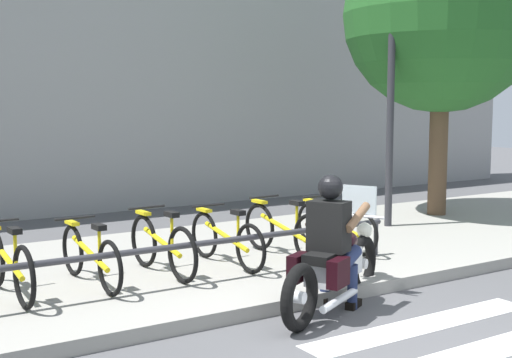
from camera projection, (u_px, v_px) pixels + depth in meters
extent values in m
cube|color=gray|center=(216.00, 261.00, 9.11)|extent=(24.00, 4.40, 0.15)
cube|color=white|center=(489.00, 349.00, 6.04)|extent=(2.80, 0.40, 0.01)
cube|color=white|center=(423.00, 325.00, 6.71)|extent=(2.80, 0.40, 0.01)
torus|color=black|center=(362.00, 263.00, 7.88)|extent=(0.65, 0.41, 0.66)
cylinder|color=silver|center=(362.00, 263.00, 7.88)|extent=(0.15, 0.14, 0.12)
torus|color=black|center=(300.00, 297.00, 6.50)|extent=(0.65, 0.41, 0.66)
cylinder|color=silver|center=(300.00, 297.00, 6.50)|extent=(0.15, 0.14, 0.12)
cube|color=silver|center=(334.00, 266.00, 7.18)|extent=(0.91, 0.65, 0.28)
ellipsoid|color=black|center=(343.00, 242.00, 7.34)|extent=(0.59, 0.49, 0.22)
cube|color=black|center=(326.00, 256.00, 6.97)|extent=(0.63, 0.50, 0.10)
cube|color=black|center=(299.00, 267.00, 6.94)|extent=(0.34, 0.25, 0.28)
cube|color=black|center=(338.00, 273.00, 6.72)|extent=(0.34, 0.25, 0.28)
cylinder|color=silver|center=(358.00, 216.00, 7.68)|extent=(0.31, 0.57, 0.03)
sphere|color=white|center=(365.00, 230.00, 7.88)|extent=(0.18, 0.18, 0.18)
cube|color=silver|center=(359.00, 200.00, 7.68)|extent=(0.22, 0.37, 0.32)
cylinder|color=silver|center=(340.00, 300.00, 6.89)|extent=(0.75, 0.43, 0.08)
cube|color=black|center=(329.00, 226.00, 7.00)|extent=(0.41, 0.47, 0.52)
sphere|color=black|center=(330.00, 187.00, 6.98)|extent=(0.26, 0.26, 0.26)
cylinder|color=brown|center=(319.00, 214.00, 7.30)|extent=(0.50, 0.32, 0.26)
cylinder|color=brown|center=(357.00, 217.00, 7.07)|extent=(0.50, 0.32, 0.26)
cylinder|color=#1E284C|center=(320.00, 256.00, 7.25)|extent=(0.46, 0.33, 0.24)
cylinder|color=#1E284C|center=(325.00, 283.00, 7.38)|extent=(0.11, 0.11, 0.48)
cube|color=black|center=(326.00, 300.00, 7.44)|extent=(0.26, 0.20, 0.08)
cylinder|color=#1E284C|center=(348.00, 259.00, 7.08)|extent=(0.46, 0.33, 0.24)
cylinder|color=#1E284C|center=(352.00, 287.00, 7.22)|extent=(0.11, 0.11, 0.48)
cube|color=black|center=(354.00, 304.00, 7.28)|extent=(0.26, 0.20, 0.08)
torus|color=black|center=(24.00, 277.00, 6.68)|extent=(0.09, 0.64, 0.64)
cylinder|color=gold|center=(9.00, 261.00, 7.10)|extent=(0.11, 0.93, 0.25)
cylinder|color=gold|center=(15.00, 250.00, 6.87)|extent=(0.04, 0.04, 0.39)
cube|color=black|center=(15.00, 230.00, 6.85)|extent=(0.11, 0.20, 0.06)
torus|color=black|center=(73.00, 250.00, 8.01)|extent=(0.08, 0.60, 0.60)
torus|color=black|center=(110.00, 268.00, 7.14)|extent=(0.08, 0.60, 0.60)
cylinder|color=gold|center=(90.00, 253.00, 7.57)|extent=(0.11, 0.96, 0.26)
cylinder|color=gold|center=(99.00, 244.00, 7.33)|extent=(0.04, 0.04, 0.37)
cube|color=black|center=(99.00, 227.00, 7.31)|extent=(0.11, 0.20, 0.06)
cylinder|color=black|center=(75.00, 218.00, 7.88)|extent=(0.48, 0.06, 0.03)
cube|color=gold|center=(72.00, 223.00, 7.97)|extent=(0.09, 0.28, 0.04)
torus|color=black|center=(144.00, 241.00, 8.43)|extent=(0.09, 0.65, 0.65)
torus|color=black|center=(183.00, 255.00, 7.65)|extent=(0.09, 0.65, 0.65)
cylinder|color=gold|center=(162.00, 242.00, 8.03)|extent=(0.11, 0.87, 0.24)
cylinder|color=gold|center=(172.00, 231.00, 7.82)|extent=(0.04, 0.04, 0.40)
cube|color=black|center=(172.00, 214.00, 7.80)|extent=(0.11, 0.20, 0.06)
cylinder|color=black|center=(147.00, 207.00, 8.31)|extent=(0.48, 0.06, 0.03)
cube|color=gold|center=(143.00, 213.00, 8.39)|extent=(0.09, 0.28, 0.04)
torus|color=black|center=(204.00, 235.00, 8.94)|extent=(0.08, 0.61, 0.61)
torus|color=black|center=(251.00, 249.00, 8.08)|extent=(0.08, 0.61, 0.61)
cylinder|color=gold|center=(226.00, 236.00, 8.50)|extent=(0.11, 0.94, 0.26)
cylinder|color=gold|center=(238.00, 227.00, 8.27)|extent=(0.04, 0.04, 0.37)
cube|color=black|center=(238.00, 212.00, 8.25)|extent=(0.11, 0.20, 0.06)
cylinder|color=black|center=(208.00, 205.00, 8.81)|extent=(0.48, 0.06, 0.03)
cube|color=gold|center=(204.00, 210.00, 8.90)|extent=(0.09, 0.28, 0.04)
torus|color=black|center=(259.00, 227.00, 9.41)|extent=(0.09, 0.65, 0.65)
torus|color=black|center=(310.00, 239.00, 8.54)|extent=(0.09, 0.65, 0.65)
cylinder|color=gold|center=(284.00, 228.00, 8.97)|extent=(0.11, 0.97, 0.26)
cylinder|color=gold|center=(297.00, 218.00, 8.73)|extent=(0.04, 0.04, 0.40)
cube|color=black|center=(297.00, 203.00, 8.71)|extent=(0.11, 0.20, 0.06)
cylinder|color=black|center=(264.00, 197.00, 9.28)|extent=(0.48, 0.06, 0.03)
cube|color=gold|center=(260.00, 202.00, 9.38)|extent=(0.09, 0.28, 0.04)
torus|color=black|center=(311.00, 223.00, 9.87)|extent=(0.08, 0.60, 0.60)
torus|color=black|center=(362.00, 234.00, 9.03)|extent=(0.08, 0.60, 0.60)
cylinder|color=gold|center=(335.00, 224.00, 9.44)|extent=(0.11, 0.93, 0.25)
cylinder|color=gold|center=(348.00, 215.00, 9.21)|extent=(0.04, 0.04, 0.37)
cube|color=black|center=(349.00, 202.00, 9.19)|extent=(0.11, 0.20, 0.06)
cylinder|color=black|center=(316.00, 196.00, 9.74)|extent=(0.48, 0.06, 0.03)
cube|color=gold|center=(311.00, 200.00, 9.83)|extent=(0.09, 0.28, 0.04)
cylinder|color=#333338|center=(183.00, 246.00, 7.57)|extent=(5.85, 0.07, 0.07)
cylinder|color=#333338|center=(376.00, 238.00, 9.13)|extent=(0.06, 0.06, 0.45)
cylinder|color=#2D2D33|center=(390.00, 121.00, 11.12)|extent=(0.12, 0.12, 3.79)
cylinder|color=brown|center=(438.00, 154.00, 12.37)|extent=(0.33, 0.33, 2.53)
sphere|color=#235B23|center=(442.00, 13.00, 12.10)|extent=(3.53, 3.53, 3.53)
cube|color=#959595|center=(74.00, 32.00, 13.50)|extent=(24.00, 1.20, 7.15)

